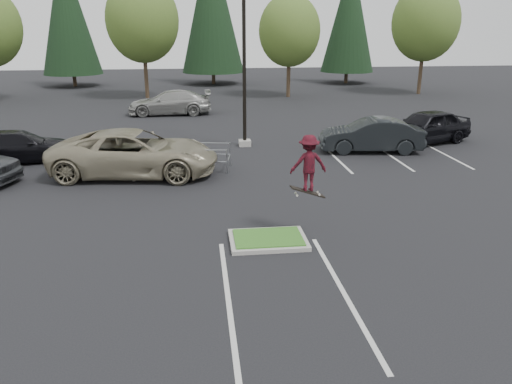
{
  "coord_description": "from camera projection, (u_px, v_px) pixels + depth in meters",
  "views": [
    {
      "loc": [
        -1.9,
        -13.01,
        5.95
      ],
      "look_at": [
        -0.17,
        1.5,
        1.02
      ],
      "focal_mm": 35.0,
      "sensor_mm": 36.0,
      "label": 1
    }
  ],
  "objects": [
    {
      "name": "conif_b",
      "position": [
        212.0,
        4.0,
        49.95
      ],
      "size": [
        6.38,
        6.38,
        14.5
      ],
      "color": "#38281C",
      "rests_on": "ground"
    },
    {
      "name": "cart_corral",
      "position": [
        177.0,
        154.0,
        21.42
      ],
      "size": [
        3.86,
        1.91,
        1.05
      ],
      "rotation": [
        0.0,
        0.0,
        -0.17
      ],
      "color": "gray",
      "rests_on": "ground"
    },
    {
      "name": "car_far_silver",
      "position": [
        170.0,
        103.0,
        34.37
      ],
      "size": [
        5.67,
        2.31,
        1.64
      ],
      "primitive_type": "imported",
      "rotation": [
        0.0,
        0.0,
        4.71
      ],
      "color": "#A1A09C",
      "rests_on": "ground"
    },
    {
      "name": "car_r_charc",
      "position": [
        371.0,
        135.0,
        24.27
      ],
      "size": [
        5.14,
        2.36,
        1.63
      ],
      "primitive_type": "imported",
      "rotation": [
        0.0,
        0.0,
        4.58
      ],
      "color": "black",
      "rests_on": "ground"
    },
    {
      "name": "light_pole",
      "position": [
        244.0,
        54.0,
        24.24
      ],
      "size": [
        0.7,
        0.6,
        10.12
      ],
      "color": "#A4A098",
      "rests_on": "ground"
    },
    {
      "name": "skateboarder",
      "position": [
        309.0,
        164.0,
        14.16
      ],
      "size": [
        1.08,
        0.66,
        1.87
      ],
      "rotation": [
        0.0,
        0.0,
        3.19
      ],
      "color": "black",
      "rests_on": "ground"
    },
    {
      "name": "conif_a",
      "position": [
        67.0,
        12.0,
        48.15
      ],
      "size": [
        5.72,
        5.72,
        13.0
      ],
      "color": "#38281C",
      "rests_on": "ground"
    },
    {
      "name": "decid_c",
      "position": [
        289.0,
        33.0,
        41.42
      ],
      "size": [
        5.12,
        5.12,
        8.38
      ],
      "color": "#38281C",
      "rests_on": "ground"
    },
    {
      "name": "conif_c",
      "position": [
        350.0,
        15.0,
        50.91
      ],
      "size": [
        5.5,
        5.5,
        12.5
      ],
      "color": "#38281C",
      "rests_on": "ground"
    },
    {
      "name": "car_l_tan",
      "position": [
        135.0,
        153.0,
        20.45
      ],
      "size": [
        7.06,
        3.87,
        1.87
      ],
      "primitive_type": "imported",
      "rotation": [
        0.0,
        0.0,
        1.45
      ],
      "color": "gray",
      "rests_on": "ground"
    },
    {
      "name": "decid_b",
      "position": [
        142.0,
        23.0,
        40.48
      ],
      "size": [
        5.89,
        5.89,
        9.64
      ],
      "color": "#38281C",
      "rests_on": "ground"
    },
    {
      "name": "decid_d",
      "position": [
        425.0,
        25.0,
        43.03
      ],
      "size": [
        5.76,
        5.76,
        9.43
      ],
      "color": "#38281C",
      "rests_on": "ground"
    },
    {
      "name": "car_r_black",
      "position": [
        427.0,
        127.0,
        26.02
      ],
      "size": [
        5.52,
        3.83,
        1.75
      ],
      "primitive_type": "imported",
      "rotation": [
        0.0,
        0.0,
        5.09
      ],
      "color": "black",
      "rests_on": "ground"
    },
    {
      "name": "stall_lines",
      "position": [
        213.0,
        181.0,
        19.87
      ],
      "size": [
        22.62,
        17.6,
        0.01
      ],
      "color": "silver",
      "rests_on": "ground"
    },
    {
      "name": "ground",
      "position": [
        268.0,
        242.0,
        14.35
      ],
      "size": [
        120.0,
        120.0,
        0.0
      ],
      "primitive_type": "plane",
      "color": "black",
      "rests_on": "ground"
    },
    {
      "name": "grass_median",
      "position": [
        268.0,
        239.0,
        14.33
      ],
      "size": [
        2.2,
        1.6,
        0.16
      ],
      "color": "#A4A098",
      "rests_on": "ground"
    },
    {
      "name": "car_l_black",
      "position": [
        17.0,
        146.0,
        22.47
      ],
      "size": [
        5.28,
        3.09,
        1.44
      ],
      "primitive_type": "imported",
      "rotation": [
        0.0,
        0.0,
        1.8
      ],
      "color": "black",
      "rests_on": "ground"
    }
  ]
}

